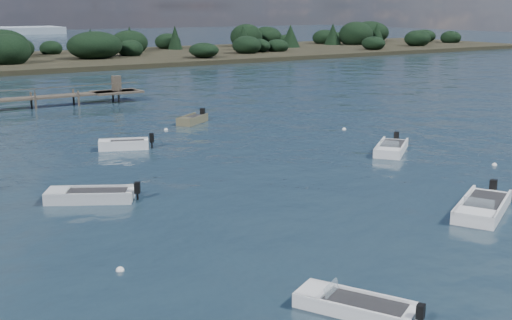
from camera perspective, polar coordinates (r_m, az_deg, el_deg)
ground at (r=80.18m, az=-17.98°, el=5.81°), size 400.00×400.00×0.00m
dinghy_mid_white_a at (r=33.39m, az=19.47°, el=-4.14°), size 5.50×4.17×1.31m
tender_far_white at (r=46.34m, az=-11.66°, el=1.20°), size 3.91×2.55×1.33m
dinghy_mid_grey at (r=34.46m, az=-14.54°, el=-3.26°), size 4.69×3.64×1.22m
dinghy_mid_white_b at (r=45.39m, az=11.93°, el=0.90°), size 4.80×4.29×1.26m
dinghy_near_olive at (r=22.01m, az=8.77°, el=-12.86°), size 3.14×4.16×1.04m
tender_far_grey_b at (r=55.74m, az=-5.67°, el=3.47°), size 3.61×3.04×1.30m
buoy_b at (r=38.81m, az=20.28°, el=-2.04°), size 0.32×0.32×0.32m
buoy_c at (r=25.43m, az=-11.99°, el=-9.59°), size 0.32×0.32×0.32m
buoy_d at (r=43.50m, az=20.43°, el=-0.44°), size 0.32×0.32×0.32m
buoy_e at (r=52.91m, az=-8.01°, el=2.66°), size 0.32×0.32×0.32m
buoy_extra_a at (r=53.12m, az=7.84°, el=2.71°), size 0.32×0.32×0.32m
far_headland at (r=125.64m, az=-11.73°, el=9.65°), size 190.00×40.00×5.80m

